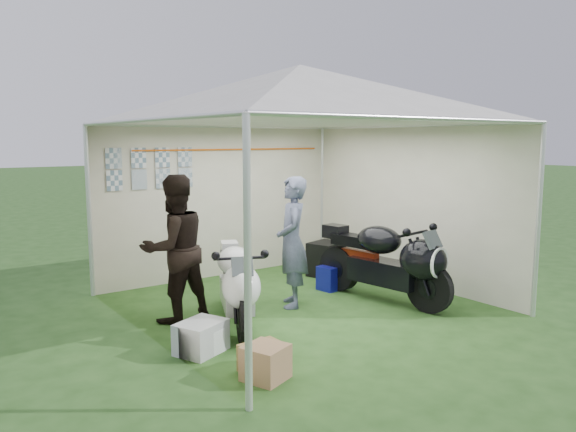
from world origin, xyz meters
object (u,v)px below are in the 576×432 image
crate_2 (204,342)px  crate_3 (262,357)px  canopy_tent (298,101)px  motorcycle_white (237,282)px  person_dark_jacket (174,249)px  crate_0 (201,337)px  motorcycle_black (389,260)px  paddock_stand (334,277)px  person_blue_jacket (292,242)px  equipment_box (326,259)px  crate_1 (266,362)px

crate_2 → crate_3: (0.24, -0.68, 0.01)m
canopy_tent → crate_2: (-1.75, -0.78, -2.45)m
motorcycle_white → person_dark_jacket: 0.83m
crate_0 → crate_2: bearing=-90.0°
canopy_tent → motorcycle_black: bearing=-30.7°
crate_3 → paddock_stand: bearing=36.8°
motorcycle_black → person_blue_jacket: (-1.10, 0.62, 0.26)m
person_dark_jacket → crate_0: (-0.22, -1.07, -0.70)m
canopy_tent → equipment_box: canopy_tent is taller
person_dark_jacket → crate_2: (-0.22, -1.12, -0.74)m
crate_2 → crate_3: 0.72m
motorcycle_white → crate_1: bearing=-86.6°
person_dark_jacket → equipment_box: size_ratio=3.27×
crate_1 → person_dark_jacket: bearing=88.5°
motorcycle_white → crate_2: 0.98m
motorcycle_white → equipment_box: motorcycle_white is taller
paddock_stand → person_blue_jacket: bearing=-162.0°
person_blue_jacket → crate_2: person_blue_jacket is taller
crate_3 → crate_1: bearing=-113.2°
canopy_tent → crate_2: 3.11m
equipment_box → crate_1: 3.91m
motorcycle_white → crate_3: (-0.46, -1.23, -0.38)m
paddock_stand → person_dark_jacket: (-2.41, 0.01, 0.69)m
person_dark_jacket → person_blue_jacket: bearing=161.7°
motorcycle_black → paddock_stand: size_ratio=4.60×
person_dark_jacket → person_blue_jacket: person_dark_jacket is taller
motorcycle_black → person_blue_jacket: bearing=142.6°
paddock_stand → crate_2: 2.86m
person_dark_jacket → crate_1: (-0.05, -1.97, -0.70)m
canopy_tent → crate_1: (-1.58, -1.63, -2.42)m
person_blue_jacket → crate_1: bearing=-11.3°
motorcycle_white → person_blue_jacket: person_blue_jacket is taller
motorcycle_black → crate_1: motorcycle_black is taller
paddock_stand → person_dark_jacket: person_dark_jacket is taller
crate_0 → person_dark_jacket: bearing=78.2°
crate_0 → motorcycle_black: bearing=2.6°
equipment_box → crate_3: 3.74m
crate_1 → crate_3: crate_1 is taller
canopy_tent → equipment_box: 2.84m
person_dark_jacket → crate_0: person_dark_jacket is taller
canopy_tent → equipment_box: bearing=37.5°
person_blue_jacket → crate_2: bearing=-33.5°
person_blue_jacket → crate_1: person_blue_jacket is taller
person_blue_jacket → crate_0: 1.95m
motorcycle_black → crate_2: size_ratio=6.29×
equipment_box → crate_3: equipment_box is taller
canopy_tent → person_dark_jacket: 2.32m
equipment_box → crate_2: size_ratio=1.60×
paddock_stand → crate_3: paddock_stand is taller
paddock_stand → equipment_box: 0.80m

